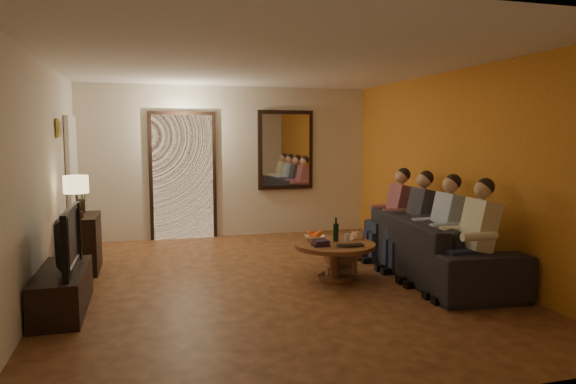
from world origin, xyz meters
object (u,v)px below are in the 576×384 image
object	(u,v)px
sofa	(435,246)
coffee_table	(335,261)
person_a	(474,243)
wine_bottle	(336,229)
table_lamp	(76,196)
tv	(60,239)
bowl	(315,238)
dog	(342,253)
tv_stand	(63,291)
dresser	(81,243)
person_d	(395,218)
person_c	(417,225)
person_b	(442,233)
laptop	(351,246)

from	to	relation	value
sofa	coffee_table	size ratio (longest dim) A/B	2.61
person_a	wine_bottle	size ratio (longest dim) A/B	3.87
table_lamp	tv	world-z (taller)	table_lamp
bowl	dog	bearing A→B (deg)	-8.14
tv_stand	person_a	bearing A→B (deg)	-9.89
dresser	person_a	bearing A→B (deg)	-29.04
person_a	person_d	world-z (taller)	same
tv_stand	wine_bottle	xyz separation A→B (m)	(3.08, 0.45, 0.39)
tv	person_c	size ratio (longest dim) A/B	0.90
person_a	dog	size ratio (longest dim) A/B	2.14
dog	wine_bottle	distance (m)	0.35
bowl	coffee_table	bearing A→B (deg)	-50.71
tv_stand	bowl	world-z (taller)	bowl
person_c	person_b	bearing A→B (deg)	-90.00
tv_stand	person_c	world-z (taller)	person_c
person_c	laptop	xyz separation A→B (m)	(-1.08, -0.40, -0.14)
tv	sofa	bearing A→B (deg)	-87.79
tv	person_c	xyz separation A→B (m)	(4.21, 0.47, -0.13)
dresser	sofa	world-z (taller)	sofa
dog	laptop	distance (m)	0.49
person_c	bowl	size ratio (longest dim) A/B	4.63
person_b	wine_bottle	xyz separation A→B (m)	(-1.13, 0.58, 0.01)
dresser	sofa	xyz separation A→B (m)	(4.31, -1.44, 0.01)
bowl	wine_bottle	distance (m)	0.29
wine_bottle	laptop	world-z (taller)	wine_bottle
dog	person_c	bearing A→B (deg)	-11.66
table_lamp	person_c	distance (m)	4.33
person_b	wine_bottle	size ratio (longest dim) A/B	3.87
dresser	wine_bottle	xyz separation A→B (m)	(3.08, -1.16, 0.24)
dog	laptop	bearing A→B (deg)	-106.37
tv_stand	sofa	bearing A→B (deg)	2.21
dog	person_a	bearing A→B (deg)	-59.68
tv	person_b	bearing A→B (deg)	-91.82
person_a	coffee_table	size ratio (longest dim) A/B	1.22
bowl	laptop	xyz separation A→B (m)	(0.28, -0.50, -0.02)
tv	person_a	bearing A→B (deg)	-99.89
table_lamp	sofa	xyz separation A→B (m)	(4.31, -1.22, -0.63)
tv	person_d	bearing A→B (deg)	-75.78
dresser	person_c	bearing A→B (deg)	-15.11
person_b	bowl	size ratio (longest dim) A/B	4.63
person_c	coffee_table	world-z (taller)	person_c
person_c	wine_bottle	size ratio (longest dim) A/B	3.87
dresser	bowl	xyz separation A→B (m)	(2.85, -1.04, 0.12)
person_d	bowl	bearing A→B (deg)	-159.78
person_c	coffee_table	xyz separation A→B (m)	(-1.18, -0.12, -0.38)
tv	table_lamp	bearing A→B (deg)	0.00
bowl	laptop	size ratio (longest dim) A/B	0.79
coffee_table	bowl	size ratio (longest dim) A/B	3.80
person_b	person_c	world-z (taller)	same
table_lamp	person_c	bearing A→B (deg)	-12.28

